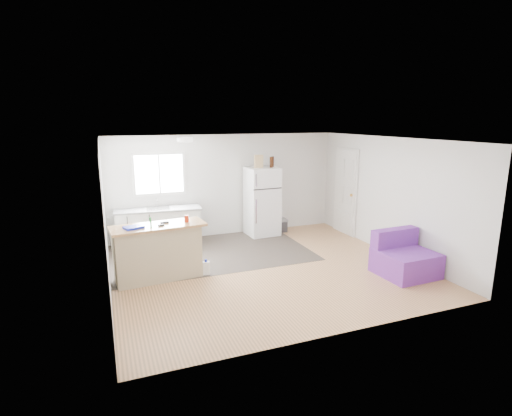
{
  "coord_description": "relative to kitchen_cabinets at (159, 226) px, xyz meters",
  "views": [
    {
      "loc": [
        -2.72,
        -6.53,
        2.77
      ],
      "look_at": [
        0.07,
        0.7,
        1.02
      ],
      "focal_mm": 28.0,
      "sensor_mm": 36.0,
      "label": 1
    }
  ],
  "objects": [
    {
      "name": "room",
      "position": [
        1.65,
        -2.21,
        0.78
      ],
      "size": [
        5.51,
        5.01,
        2.41
      ],
      "color": "olive",
      "rests_on": "ground"
    },
    {
      "name": "bottle_left",
      "position": [
        2.63,
        -0.15,
        1.34
      ],
      "size": [
        0.08,
        0.08,
        0.25
      ],
      "primitive_type": "cylinder",
      "rotation": [
        0.0,
        0.0,
        0.12
      ],
      "color": "#37190A",
      "rests_on": "refrigerator"
    },
    {
      "name": "cleaner_jug",
      "position": [
        0.53,
        -2.09,
        -0.3
      ],
      "size": [
        0.14,
        0.11,
        0.29
      ],
      "rotation": [
        0.0,
        0.0,
        -0.12
      ],
      "color": "silver",
      "rests_on": "floor"
    },
    {
      "name": "vinyl_zone",
      "position": [
        0.93,
        -0.96,
        -0.42
      ],
      "size": [
        4.05,
        2.5,
        0.0
      ],
      "primitive_type": "cube",
      "color": "#332C26",
      "rests_on": "floor"
    },
    {
      "name": "blue_tray",
      "position": [
        -0.67,
        -2.04,
        0.57
      ],
      "size": [
        0.36,
        0.31,
        0.04
      ],
      "primitive_type": "cube",
      "rotation": [
        0.0,
        0.0,
        0.34
      ],
      "color": "#1525CB",
      "rests_on": "peninsula"
    },
    {
      "name": "red_cup",
      "position": [
        0.24,
        -1.95,
        0.61
      ],
      "size": [
        0.09,
        0.09,
        0.12
      ],
      "primitive_type": "cylinder",
      "rotation": [
        0.0,
        0.0,
        0.12
      ],
      "color": "red",
      "rests_on": "peninsula"
    },
    {
      "name": "kitchen_cabinets",
      "position": [
        0.0,
        0.0,
        0.0
      ],
      "size": [
        1.9,
        0.73,
        1.09
      ],
      "rotation": [
        0.0,
        0.0,
        -0.08
      ],
      "color": "white",
      "rests_on": "floor"
    },
    {
      "name": "peninsula",
      "position": [
        -0.28,
        -1.97,
        0.07
      ],
      "size": [
        1.64,
        0.75,
        0.98
      ],
      "rotation": [
        0.0,
        0.0,
        0.09
      ],
      "color": "tan",
      "rests_on": "floor"
    },
    {
      "name": "ceiling_fixture",
      "position": [
        0.45,
        -1.01,
        1.94
      ],
      "size": [
        0.3,
        0.3,
        0.07
      ],
      "primitive_type": "cylinder",
      "color": "white",
      "rests_on": "ceiling"
    },
    {
      "name": "tool_a",
      "position": [
        -0.13,
        -1.9,
        0.57
      ],
      "size": [
        0.14,
        0.05,
        0.03
      ],
      "primitive_type": "cube",
      "rotation": [
        0.0,
        0.0,
        0.03
      ],
      "color": "black",
      "rests_on": "peninsula"
    },
    {
      "name": "cooler",
      "position": [
        2.9,
        -0.0,
        -0.26
      ],
      "size": [
        0.44,
        0.32,
        0.32
      ],
      "rotation": [
        0.0,
        0.0,
        -0.08
      ],
      "color": "#2E2E30",
      "rests_on": "floor"
    },
    {
      "name": "mop",
      "position": [
        -0.44,
        -2.1,
        -0.19
      ],
      "size": [
        0.23,
        0.33,
        1.18
      ],
      "rotation": [
        0.0,
        0.0,
        -0.28
      ],
      "color": "green",
      "rests_on": "floor"
    },
    {
      "name": "window",
      "position": [
        0.1,
        0.28,
        1.13
      ],
      "size": [
        1.18,
        0.06,
        0.98
      ],
      "color": "white",
      "rests_on": "back_wall"
    },
    {
      "name": "refrigerator",
      "position": [
        2.44,
        -0.07,
        0.39
      ],
      "size": [
        0.75,
        0.72,
        1.63
      ],
      "rotation": [
        0.0,
        0.0,
        0.05
      ],
      "color": "white",
      "rests_on": "floor"
    },
    {
      "name": "purple_seat",
      "position": [
        3.88,
        -3.35,
        -0.14
      ],
      "size": [
        0.97,
        0.92,
        0.78
      ],
      "rotation": [
        0.0,
        0.0,
        0.04
      ],
      "color": "purple",
      "rests_on": "floor"
    },
    {
      "name": "cardboard_box",
      "position": [
        2.34,
        -0.09,
        1.36
      ],
      "size": [
        0.21,
        0.13,
        0.3
      ],
      "primitive_type": "cube",
      "rotation": [
        0.0,
        0.0,
        -0.15
      ],
      "color": "tan",
      "rests_on": "refrigerator"
    },
    {
      "name": "tool_b",
      "position": [
        -0.21,
        -2.06,
        0.57
      ],
      "size": [
        0.11,
        0.06,
        0.03
      ],
      "primitive_type": "cube",
      "rotation": [
        0.0,
        0.0,
        0.25
      ],
      "color": "black",
      "rests_on": "peninsula"
    },
    {
      "name": "interior_door",
      "position": [
        4.38,
        -0.66,
        0.6
      ],
      "size": [
        0.11,
        0.92,
        2.1
      ],
      "color": "white",
      "rests_on": "right_wall"
    },
    {
      "name": "bottle_right",
      "position": [
        2.7,
        -0.06,
        1.34
      ],
      "size": [
        0.09,
        0.09,
        0.25
      ],
      "primitive_type": "cylinder",
      "rotation": [
        0.0,
        0.0,
        -0.33
      ],
      "color": "#37190A",
      "rests_on": "refrigerator"
    }
  ]
}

